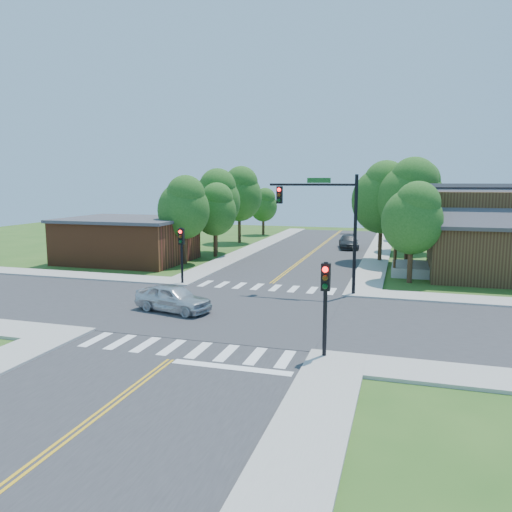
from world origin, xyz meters
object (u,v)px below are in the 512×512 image
(car_silver, at_px, (173,299))
(car_dgrey, at_px, (349,242))
(signal_mast_ne, at_px, (327,214))
(house_ne, at_px, (504,231))
(signal_pole_se, at_px, (325,292))
(signal_pole_nw, at_px, (181,245))

(car_silver, bearing_deg, car_dgrey, 0.36)
(signal_mast_ne, distance_m, house_ne, 14.23)
(signal_pole_se, bearing_deg, signal_pole_nw, 135.00)
(signal_mast_ne, bearing_deg, house_ne, 37.68)
(signal_pole_nw, bearing_deg, signal_pole_se, -45.00)
(car_dgrey, bearing_deg, signal_mast_ne, -97.12)
(signal_mast_ne, distance_m, signal_pole_se, 11.55)
(signal_pole_se, xyz_separation_m, house_ne, (9.51, 19.86, 0.67))
(signal_pole_se, height_order, car_dgrey, signal_pole_se)
(signal_mast_ne, relative_size, car_silver, 1.60)
(signal_mast_ne, height_order, house_ne, signal_mast_ne)
(signal_pole_nw, bearing_deg, signal_mast_ne, 0.07)
(car_silver, relative_size, car_dgrey, 0.94)
(car_dgrey, bearing_deg, house_ne, -55.37)
(signal_pole_se, bearing_deg, car_dgrey, 94.57)
(signal_pole_se, height_order, signal_pole_nw, same)
(signal_mast_ne, bearing_deg, car_dgrey, 92.42)
(signal_mast_ne, bearing_deg, signal_pole_nw, -179.93)
(signal_pole_se, relative_size, car_dgrey, 0.79)
(signal_mast_ne, distance_m, signal_pole_nw, 9.76)
(signal_pole_se, distance_m, car_dgrey, 32.46)
(house_ne, bearing_deg, signal_pole_se, -115.58)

